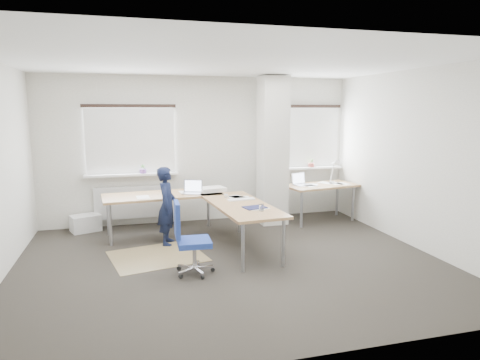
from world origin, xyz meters
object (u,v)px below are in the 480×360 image
object	(u,v)px
desk_side	(321,187)
person	(167,206)
desk_main	(202,201)
task_chair	(191,254)

from	to	relation	value
desk_side	person	bearing A→B (deg)	-177.18
desk_main	person	distance (m)	0.57
desk_main	person	world-z (taller)	person
desk_main	task_chair	size ratio (longest dim) A/B	2.66
desk_side	task_chair	bearing A→B (deg)	-153.99
desk_side	task_chair	world-z (taller)	desk_side
task_chair	person	world-z (taller)	person
desk_side	person	size ratio (longest dim) A/B	1.18
task_chair	person	size ratio (longest dim) A/B	0.78
task_chair	person	distance (m)	1.44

